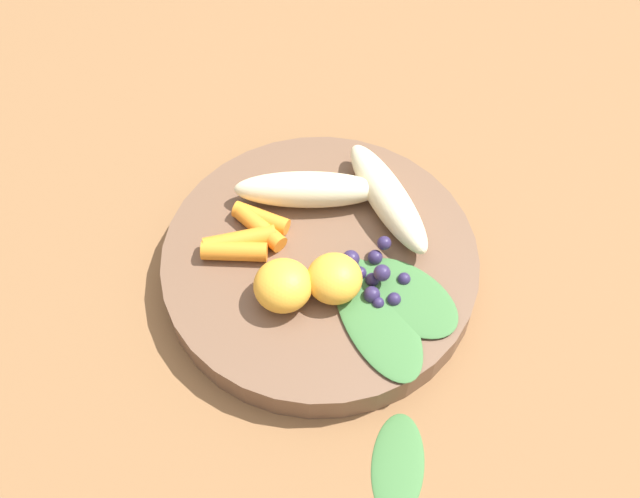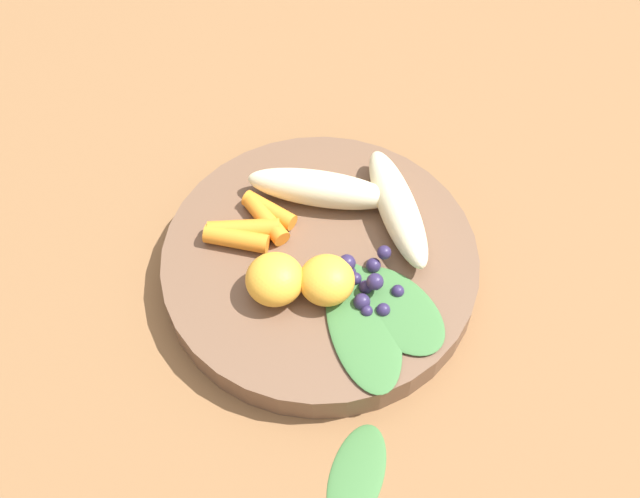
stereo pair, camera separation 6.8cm
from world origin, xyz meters
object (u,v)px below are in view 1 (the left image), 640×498
at_px(orange_segment_near, 334,279).
at_px(kale_leaf_stray, 398,464).
at_px(bowl, 320,265).
at_px(banana_peeled_left, 308,190).
at_px(banana_peeled_right, 388,197).

relative_size(orange_segment_near, kale_leaf_stray, 0.54).
xyz_separation_m(bowl, orange_segment_near, (0.00, 0.04, 0.03)).
bearing_deg(banana_peeled_left, banana_peeled_right, 173.48).
bearing_deg(bowl, banana_peeled_left, -98.62).
bearing_deg(orange_segment_near, kale_leaf_stray, 90.23).
bearing_deg(orange_segment_near, banana_peeled_left, -95.53).
height_order(banana_peeled_left, kale_leaf_stray, banana_peeled_left).
xyz_separation_m(banana_peeled_left, banana_peeled_right, (-0.06, 0.03, 0.00)).
height_order(banana_peeled_right, orange_segment_near, orange_segment_near).
bearing_deg(banana_peeled_left, bowl, 100.76).
xyz_separation_m(banana_peeled_right, kale_leaf_stray, (0.07, 0.21, -0.04)).
height_order(banana_peeled_left, banana_peeled_right, same).
bearing_deg(banana_peeled_right, banana_peeled_left, 57.71).
xyz_separation_m(bowl, banana_peeled_left, (-0.01, -0.06, 0.03)).
relative_size(bowl, kale_leaf_stray, 3.22).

